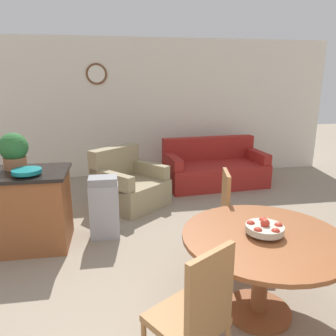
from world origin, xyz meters
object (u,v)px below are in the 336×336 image
(armchair, at_px, (128,186))
(potted_plant, at_px, (14,150))
(couch, at_px, (214,169))
(teal_bowl, at_px, (27,171))
(fruit_bowl, at_px, (265,228))
(dining_chair_far_side, at_px, (235,213))
(dining_table, at_px, (263,254))
(trash_bin, at_px, (104,207))
(dining_chair_near_left, at_px, (195,313))
(kitchen_island, at_px, (20,210))

(armchair, bearing_deg, potted_plant, 176.17)
(couch, bearing_deg, teal_bowl, -147.94)
(teal_bowl, distance_m, armchair, 1.86)
(potted_plant, xyz_separation_m, couch, (2.96, 1.79, -0.84))
(fruit_bowl, height_order, potted_plant, potted_plant)
(dining_chair_far_side, height_order, armchair, dining_chair_far_side)
(dining_table, relative_size, couch, 0.69)
(trash_bin, bearing_deg, dining_chair_far_side, -28.78)
(dining_table, xyz_separation_m, dining_chair_near_left, (-0.69, -0.55, -0.03))
(trash_bin, height_order, couch, couch)
(teal_bowl, xyz_separation_m, trash_bin, (0.79, 0.25, -0.57))
(dining_chair_near_left, height_order, armchair, dining_chair_near_left)
(dining_chair_far_side, xyz_separation_m, potted_plant, (-2.39, 0.83, 0.60))
(armchair, bearing_deg, dining_table, -111.37)
(trash_bin, distance_m, armchair, 1.12)
(teal_bowl, bearing_deg, armchair, 49.25)
(fruit_bowl, relative_size, kitchen_island, 0.26)
(dining_table, relative_size, potted_plant, 3.09)
(dining_chair_near_left, height_order, fruit_bowl, dining_chair_near_left)
(dining_chair_near_left, xyz_separation_m, trash_bin, (-0.61, 2.20, -0.15))
(dining_chair_far_side, xyz_separation_m, kitchen_island, (-2.36, 0.68, -0.07))
(dining_chair_far_side, xyz_separation_m, trash_bin, (-1.40, 0.77, -0.15))
(dining_chair_far_side, distance_m, trash_bin, 1.60)
(dining_chair_far_side, bearing_deg, dining_chair_near_left, -17.20)
(kitchen_island, distance_m, armchair, 1.75)
(dining_chair_near_left, xyz_separation_m, potted_plant, (-1.60, 2.26, 0.60))
(dining_table, relative_size, armchair, 1.02)
(trash_bin, bearing_deg, couch, 43.14)
(kitchen_island, bearing_deg, teal_bowl, -43.84)
(potted_plant, bearing_deg, dining_table, -36.71)
(fruit_bowl, distance_m, potted_plant, 2.88)
(teal_bowl, bearing_deg, fruit_bowl, -33.71)
(dining_chair_far_side, bearing_deg, armchair, -138.39)
(dining_chair_far_side, distance_m, fruit_bowl, 0.92)
(dining_chair_far_side, relative_size, couch, 0.52)
(couch, bearing_deg, kitchen_island, -151.71)
(teal_bowl, height_order, armchair, teal_bowl)
(dining_table, distance_m, dining_chair_far_side, 0.89)
(dining_chair_near_left, xyz_separation_m, couch, (1.37, 4.05, -0.24))
(kitchen_island, height_order, armchair, kitchen_island)
(kitchen_island, bearing_deg, dining_chair_far_side, -16.02)
(dining_chair_far_side, distance_m, potted_plant, 2.59)
(couch, distance_m, armchair, 1.81)
(fruit_bowl, distance_m, couch, 3.60)
(fruit_bowl, relative_size, armchair, 0.23)
(kitchen_island, relative_size, armchair, 0.89)
(dining_table, xyz_separation_m, trash_bin, (-1.30, 1.65, -0.17))
(dining_chair_near_left, bearing_deg, potted_plant, 91.89)
(kitchen_island, bearing_deg, dining_table, -34.56)
(dining_chair_far_side, bearing_deg, potted_plant, -97.48)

